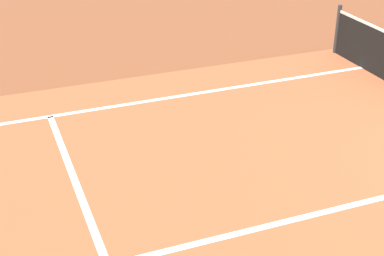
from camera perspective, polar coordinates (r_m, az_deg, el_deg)
The scene contains 2 objects.
line_sideline_left at distance 10.27m, azimuth -11.33°, elevation 1.53°, with size 0.10×11.89×0.01m, color white.
line_center_service at distance 7.88m, azimuth 15.06°, elevation -7.49°, with size 0.10×6.40×0.01m, color white.
Camera 1 is at (5.08, -7.34, 4.37)m, focal length 54.02 mm.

